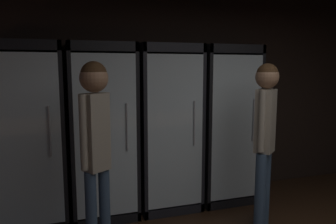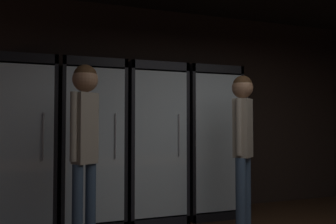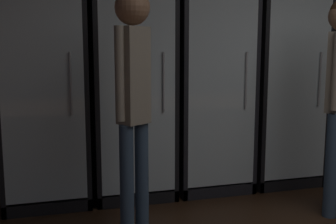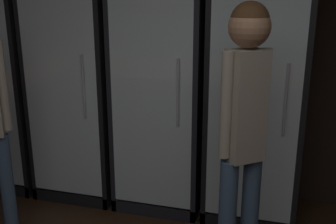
{
  "view_description": "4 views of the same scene",
  "coord_description": "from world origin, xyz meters",
  "px_view_note": "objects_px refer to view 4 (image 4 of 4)",
  "views": [
    {
      "loc": [
        -1.76,
        -0.93,
        1.69
      ],
      "look_at": [
        -0.62,
        2.59,
        1.18
      ],
      "focal_mm": 34.44,
      "sensor_mm": 36.0,
      "label": 1
    },
    {
      "loc": [
        -1.73,
        -1.3,
        1.2
      ],
      "look_at": [
        -0.43,
        2.67,
        1.36
      ],
      "focal_mm": 34.76,
      "sensor_mm": 36.0,
      "label": 2
    },
    {
      "loc": [
        -2.02,
        -0.92,
        1.32
      ],
      "look_at": [
        -1.06,
        2.53,
        0.79
      ],
      "focal_mm": 43.19,
      "sensor_mm": 36.0,
      "label": 3
    },
    {
      "loc": [
        0.3,
        -0.39,
        1.76
      ],
      "look_at": [
        -0.51,
        2.51,
        0.87
      ],
      "focal_mm": 42.63,
      "sensor_mm": 36.0,
      "label": 4
    }
  ],
  "objects_px": {
    "cooler_center": "(164,95)",
    "cooler_right": "(256,100)",
    "cooler_far_left": "(8,84)",
    "shopper_near": "(244,119)",
    "cooler_left": "(82,88)"
  },
  "relations": [
    {
      "from": "cooler_center",
      "to": "cooler_right",
      "type": "bearing_deg",
      "value": 0.06
    },
    {
      "from": "cooler_center",
      "to": "cooler_far_left",
      "type": "bearing_deg",
      "value": -179.95
    },
    {
      "from": "cooler_left",
      "to": "cooler_right",
      "type": "xyz_separation_m",
      "value": [
        1.52,
        -0.0,
        -0.0
      ]
    },
    {
      "from": "cooler_center",
      "to": "shopper_near",
      "type": "relative_size",
      "value": 1.13
    },
    {
      "from": "shopper_near",
      "to": "cooler_far_left",
      "type": "bearing_deg",
      "value": 157.69
    },
    {
      "from": "cooler_far_left",
      "to": "cooler_center",
      "type": "distance_m",
      "value": 1.52
    },
    {
      "from": "cooler_far_left",
      "to": "shopper_near",
      "type": "bearing_deg",
      "value": -22.31
    },
    {
      "from": "cooler_left",
      "to": "cooler_far_left",
      "type": "bearing_deg",
      "value": -179.81
    },
    {
      "from": "cooler_right",
      "to": "shopper_near",
      "type": "relative_size",
      "value": 1.13
    },
    {
      "from": "shopper_near",
      "to": "cooler_center",
      "type": "bearing_deg",
      "value": 128.66
    },
    {
      "from": "cooler_center",
      "to": "shopper_near",
      "type": "bearing_deg",
      "value": -51.34
    },
    {
      "from": "cooler_far_left",
      "to": "shopper_near",
      "type": "height_order",
      "value": "cooler_far_left"
    },
    {
      "from": "cooler_far_left",
      "to": "cooler_center",
      "type": "relative_size",
      "value": 1.0
    },
    {
      "from": "cooler_far_left",
      "to": "shopper_near",
      "type": "xyz_separation_m",
      "value": [
        2.26,
        -0.93,
        0.12
      ]
    },
    {
      "from": "cooler_far_left",
      "to": "cooler_left",
      "type": "relative_size",
      "value": 1.0
    }
  ]
}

